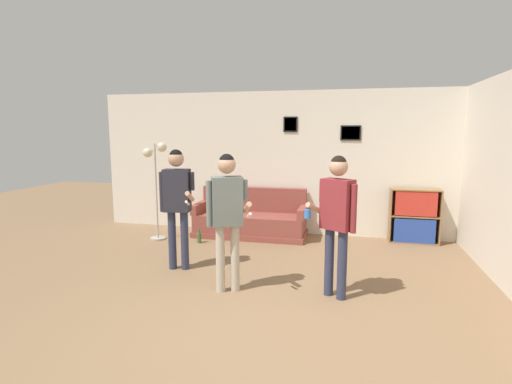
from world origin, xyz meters
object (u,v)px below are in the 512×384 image
person_player_foreground_left (177,196)px  bottle_on_floor (199,237)px  person_player_foreground_center (227,208)px  bookshelf (414,216)px  couch (251,220)px  floor_lamp (156,170)px  person_watcher_holding_cup (337,212)px

person_player_foreground_left → bottle_on_floor: person_player_foreground_left is taller
person_player_foreground_center → bottle_on_floor: (-1.14, 1.94, -0.94)m
bookshelf → person_player_foreground_left: size_ratio=0.56×
couch → person_player_foreground_center: person_player_foreground_center is taller
floor_lamp → person_watcher_holding_cup: floor_lamp is taller
couch → bottle_on_floor: couch is taller
floor_lamp → person_player_foreground_left: 1.75m
bookshelf → person_player_foreground_left: 4.16m
person_player_foreground_left → bottle_on_floor: 1.65m
floor_lamp → person_watcher_holding_cup: size_ratio=1.05×
bookshelf → person_watcher_holding_cup: 3.04m
couch → bottle_on_floor: bearing=-137.4°
person_watcher_holding_cup → bookshelf: bearing=65.2°
couch → floor_lamp: floor_lamp is taller
person_player_foreground_left → couch: bearing=75.0°
bottle_on_floor → person_watcher_holding_cup: bearing=-36.9°
person_player_foreground_center → bottle_on_floor: bearing=120.4°
bookshelf → person_watcher_holding_cup: person_watcher_holding_cup is taller
person_player_foreground_left → floor_lamp: bearing=126.7°
person_player_foreground_center → bottle_on_floor: 2.44m
floor_lamp → bottle_on_floor: (0.83, -0.06, -1.18)m
couch → person_player_foreground_left: (-0.55, -2.03, 0.76)m
floor_lamp → person_player_foreground_center: 2.81m
bookshelf → person_player_foreground_left: person_player_foreground_left is taller
floor_lamp → bookshelf: bearing=10.5°
couch → bottle_on_floor: 1.05m
floor_lamp → bottle_on_floor: floor_lamp is taller
couch → person_player_foreground_left: 2.24m
person_player_foreground_left → person_player_foreground_center: person_player_foreground_left is taller
person_player_foreground_center → person_watcher_holding_cup: person_player_foreground_center is taller
bookshelf → couch: bearing=-176.2°
bookshelf → bottle_on_floor: bearing=-166.3°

